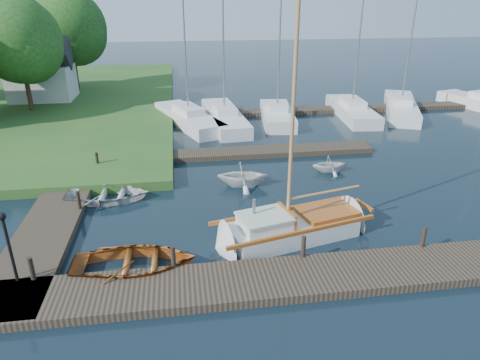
{
  "coord_description": "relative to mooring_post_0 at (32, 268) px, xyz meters",
  "views": [
    {
      "loc": [
        -2.56,
        -17.32,
        8.7
      ],
      "look_at": [
        0.0,
        0.0,
        1.2
      ],
      "focal_mm": 32.0,
      "sensor_mm": 36.0,
      "label": 1
    }
  ],
  "objects": [
    {
      "name": "marina_boat_2",
      "position": [
        12.36,
        18.65,
        -0.11
      ],
      "size": [
        3.14,
        7.37,
        12.4
      ],
      "rotation": [
        0.0,
        0.0,
        1.44
      ],
      "color": "silver",
      "rests_on": "ground"
    },
    {
      "name": "marina_boat_1",
      "position": [
        8.34,
        18.61,
        -0.14
      ],
      "size": [
        2.82,
        9.36,
        10.45
      ],
      "rotation": [
        0.0,
        0.0,
        1.64
      ],
      "color": "silver",
      "rests_on": "ground"
    },
    {
      "name": "mooring_post_1",
      "position": [
        4.5,
        0.0,
        0.0
      ],
      "size": [
        0.16,
        0.16,
        0.8
      ],
      "primitive_type": "cylinder",
      "color": "black",
      "rests_on": "near_dock"
    },
    {
      "name": "mooring_post_5",
      "position": [
        0.5,
        10.0,
        0.0
      ],
      "size": [
        0.16,
        0.16,
        0.8
      ],
      "primitive_type": "cylinder",
      "color": "black",
      "rests_on": "left_dock"
    },
    {
      "name": "mooring_post_0",
      "position": [
        0.0,
        0.0,
        0.0
      ],
      "size": [
        0.16,
        0.16,
        0.8
      ],
      "primitive_type": "cylinder",
      "color": "black",
      "rests_on": "near_dock"
    },
    {
      "name": "tree_7",
      "position": [
        -4.5,
        31.05,
        5.5
      ],
      "size": [
        6.83,
        6.83,
        9.38
      ],
      "color": "#332114",
      "rests_on": "shore"
    },
    {
      "name": "tender_d",
      "position": [
        12.87,
        8.24,
        -0.19
      ],
      "size": [
        1.94,
        1.68,
        1.01
      ],
      "primitive_type": "imported",
      "rotation": [
        0.0,
        0.0,
        1.56
      ],
      "color": "silver",
      "rests_on": "ground"
    },
    {
      "name": "far_dock",
      "position": [
        9.5,
        11.5,
        -0.55
      ],
      "size": [
        14.0,
        1.6,
        0.3
      ],
      "primitive_type": "cube",
      "color": "black",
      "rests_on": "ground"
    },
    {
      "name": "marina_boat_4",
      "position": [
        18.52,
        19.18,
        -0.14
      ],
      "size": [
        2.97,
        8.41,
        10.03
      ],
      "rotation": [
        0.0,
        0.0,
        1.48
      ],
      "color": "silver",
      "rests_on": "ground"
    },
    {
      "name": "pontoon",
      "position": [
        17.5,
        21.0,
        -0.55
      ],
      "size": [
        30.0,
        1.6,
        0.3
      ],
      "primitive_type": "cube",
      "color": "black",
      "rests_on": "ground"
    },
    {
      "name": "mooring_post_2",
      "position": [
        9.0,
        0.0,
        0.0
      ],
      "size": [
        0.16,
        0.16,
        0.8
      ],
      "primitive_type": "cylinder",
      "color": "black",
      "rests_on": "near_dock"
    },
    {
      "name": "sailboat",
      "position": [
        9.24,
        1.89,
        -0.36
      ],
      "size": [
        7.41,
        3.64,
        9.83
      ],
      "rotation": [
        0.0,
        0.0,
        0.25
      ],
      "color": "silver",
      "rests_on": "ground"
    },
    {
      "name": "ground",
      "position": [
        7.5,
        5.0,
        -0.7
      ],
      "size": [
        160.0,
        160.0,
        0.0
      ],
      "primitive_type": "plane",
      "color": "black",
      "rests_on": "ground"
    },
    {
      "name": "mooring_post_3",
      "position": [
        13.5,
        0.0,
        0.0
      ],
      "size": [
        0.16,
        0.16,
        0.8
      ],
      "primitive_type": "cylinder",
      "color": "black",
      "rests_on": "near_dock"
    },
    {
      "name": "tree_3",
      "position": [
        -6.5,
        23.05,
        5.11
      ],
      "size": [
        6.41,
        6.38,
        8.74
      ],
      "color": "#332114",
      "rests_on": "shore"
    },
    {
      "name": "marina_boat_0",
      "position": [
        5.67,
        18.7,
        -0.14
      ],
      "size": [
        5.14,
        9.06,
        9.9
      ],
      "rotation": [
        0.0,
        0.0,
        1.93
      ],
      "color": "silver",
      "rests_on": "ground"
    },
    {
      "name": "tender_a",
      "position": [
        1.49,
        6.31,
        -0.31
      ],
      "size": [
        3.94,
        2.94,
        0.78
      ],
      "primitive_type": "imported",
      "rotation": [
        0.0,
        0.0,
        1.5
      ],
      "color": "silver",
      "rests_on": "ground"
    },
    {
      "name": "near_dock",
      "position": [
        7.5,
        -1.0,
        -0.55
      ],
      "size": [
        18.0,
        2.2,
        0.3
      ],
      "primitive_type": "cube",
      "color": "black",
      "rests_on": "ground"
    },
    {
      "name": "lamp_post",
      "position": [
        -0.5,
        0.0,
        1.17
      ],
      "size": [
        0.24,
        0.24,
        2.44
      ],
      "color": "black",
      "rests_on": "near_dock"
    },
    {
      "name": "house_c",
      "position": [
        -6.5,
        27.0,
        1.88
      ],
      "size": [
        5.25,
        4.0,
        5.28
      ],
      "color": "beige",
      "rests_on": "shore"
    },
    {
      "name": "dinghy",
      "position": [
        3.15,
        0.44,
        -0.26
      ],
      "size": [
        4.29,
        3.13,
        0.87
      ],
      "primitive_type": "imported",
      "rotation": [
        0.0,
        0.0,
        1.54
      ],
      "color": "#944F15",
      "rests_on": "ground"
    },
    {
      "name": "marina_boat_5",
      "position": [
        22.94,
        19.73,
        -0.14
      ],
      "size": [
        5.91,
        9.78,
        10.92
      ],
      "rotation": [
        0.0,
        0.0,
        1.16
      ],
      "color": "silver",
      "rests_on": "ground"
    },
    {
      "name": "tender_b",
      "position": [
        7.95,
        7.04,
        -0.03
      ],
      "size": [
        2.81,
        2.51,
        1.34
      ],
      "primitive_type": "imported",
      "rotation": [
        0.0,
        0.0,
        1.44
      ],
      "color": "silver",
      "rests_on": "ground"
    },
    {
      "name": "left_dock",
      "position": [
        -0.5,
        7.0,
        -0.55
      ],
      "size": [
        2.2,
        18.0,
        0.3
      ],
      "primitive_type": "cube",
      "color": "black",
      "rests_on": "ground"
    },
    {
      "name": "mooring_post_4",
      "position": [
        0.5,
        5.0,
        0.0
      ],
      "size": [
        0.16,
        0.16,
        0.8
      ],
      "primitive_type": "cylinder",
      "color": "black",
      "rests_on": "left_dock"
    }
  ]
}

